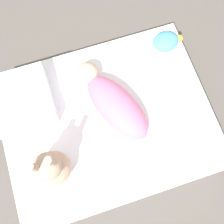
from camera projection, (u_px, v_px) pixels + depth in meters
name	position (u px, v px, depth m)	size (l,w,h in m)	color
ground_plane	(108.00, 128.00, 1.66)	(12.00, 12.00, 0.00)	#514C47
bed_mattress	(107.00, 124.00, 1.54)	(1.14, 0.90, 0.24)	white
burp_cloth	(77.00, 79.00, 1.48)	(0.17, 0.14, 0.02)	white
swaddled_baby	(112.00, 101.00, 1.38)	(0.34, 0.53, 0.14)	pink
pillow	(14.00, 102.00, 1.39)	(0.40, 0.32, 0.11)	white
bunny_plush	(52.00, 168.00, 1.23)	(0.17, 0.17, 0.36)	tan
turtle_plush	(166.00, 41.00, 1.51)	(0.18, 0.13, 0.09)	#4C99C6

